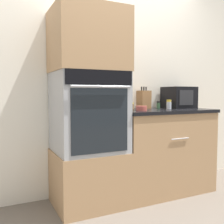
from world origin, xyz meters
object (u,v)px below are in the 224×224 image
at_px(microwave, 179,97).
at_px(condiment_jar_far, 158,105).
at_px(bowl, 141,108).
at_px(knife_block, 144,100).
at_px(wall_oven, 89,112).
at_px(condiment_jar_near, 169,105).
at_px(condiment_jar_mid, 131,106).

height_order(microwave, condiment_jar_far, microwave).
bearing_deg(bowl, microwave, 18.22).
bearing_deg(condiment_jar_far, knife_block, 171.72).
distance_m(knife_block, condiment_jar_far, 0.20).
bearing_deg(microwave, knife_block, 173.22).
distance_m(wall_oven, condiment_jar_near, 0.97).
relative_size(knife_block, bowl, 2.17).
xyz_separation_m(knife_block, condiment_jar_far, (0.19, -0.03, -0.07)).
relative_size(bowl, condiment_jar_mid, 1.56).
xyz_separation_m(wall_oven, condiment_jar_far, (0.95, 0.16, 0.04)).
relative_size(bowl, condiment_jar_far, 1.38).
bearing_deg(wall_oven, condiment_jar_far, 9.84).
xyz_separation_m(microwave, knife_block, (-0.47, 0.06, -0.02)).
bearing_deg(condiment_jar_near, condiment_jar_far, 96.39).
height_order(microwave, condiment_jar_near, microwave).
distance_m(wall_oven, condiment_jar_far, 0.96).
height_order(knife_block, condiment_jar_far, knife_block).
bearing_deg(condiment_jar_far, condiment_jar_near, -83.61).
relative_size(microwave, knife_block, 1.29).
relative_size(wall_oven, microwave, 2.34).
height_order(bowl, condiment_jar_far, condiment_jar_far).
bearing_deg(condiment_jar_near, bowl, -169.59).
bearing_deg(condiment_jar_mid, knife_block, 11.21).
relative_size(condiment_jar_near, condiment_jar_far, 1.25).
distance_m(microwave, condiment_jar_far, 0.30).
bearing_deg(condiment_jar_near, condiment_jar_mid, 157.07).
distance_m(knife_block, condiment_jar_mid, 0.20).
bearing_deg(condiment_jar_mid, microwave, -1.66).
bearing_deg(wall_oven, knife_block, 14.15).
distance_m(knife_block, condiment_jar_near, 0.30).
distance_m(bowl, condiment_jar_mid, 0.24).
distance_m(microwave, condiment_jar_mid, 0.67).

